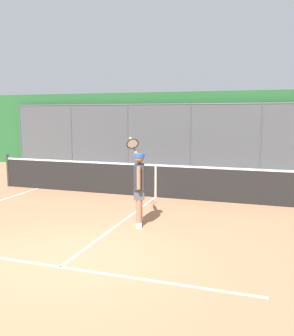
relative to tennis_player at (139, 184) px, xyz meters
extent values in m
plane|color=#B27551|center=(0.43, 2.08, -0.90)|extent=(60.00, 60.00, 0.00)
cube|color=white|center=(0.43, 2.49, -0.90)|extent=(6.23, 0.05, 0.01)
cube|color=white|center=(0.43, -0.08, -0.90)|extent=(0.05, 5.14, 0.01)
cylinder|color=#474C51|center=(-2.32, -7.49, 0.51)|extent=(0.07, 0.07, 2.82)
cylinder|color=#474C51|center=(0.43, -7.49, 0.51)|extent=(0.07, 0.07, 2.82)
cylinder|color=#474C51|center=(3.19, -7.49, 0.51)|extent=(0.07, 0.07, 2.82)
cylinder|color=#474C51|center=(5.95, -7.49, 0.51)|extent=(0.07, 0.07, 2.82)
cylinder|color=#474C51|center=(8.70, -7.49, 0.51)|extent=(0.07, 0.07, 2.82)
cylinder|color=#474C51|center=(0.43, -7.49, 1.89)|extent=(16.53, 0.05, 0.05)
cube|color=#474C51|center=(0.43, -7.49, 0.51)|extent=(16.53, 0.02, 2.82)
cube|color=#235B2D|center=(0.43, -8.14, 0.75)|extent=(19.53, 0.90, 3.30)
cube|color=#ADADA8|center=(0.43, -7.31, -0.82)|extent=(17.53, 0.18, 0.15)
cylinder|color=#2D2D2D|center=(5.56, -2.65, -0.36)|extent=(0.09, 0.09, 1.07)
cube|color=black|center=(0.43, -2.65, -0.44)|extent=(10.17, 0.02, 0.91)
cube|color=white|center=(0.43, -2.65, 0.04)|extent=(10.17, 0.04, 0.05)
cube|color=white|center=(0.43, -2.65, -0.44)|extent=(0.05, 0.04, 0.91)
cube|color=silver|center=(-0.05, 0.13, -0.85)|extent=(0.18, 0.28, 0.09)
cylinder|color=#8C664C|center=(-0.05, 0.13, -0.45)|extent=(0.13, 0.13, 0.71)
cube|color=silver|center=(0.02, -0.10, -0.85)|extent=(0.18, 0.28, 0.09)
cylinder|color=#8C664C|center=(0.02, -0.10, -0.45)|extent=(0.13, 0.13, 0.71)
cube|color=#474C56|center=(-0.01, 0.02, -0.17)|extent=(0.32, 0.42, 0.26)
cube|color=#2D2D33|center=(-0.01, 0.02, 0.16)|extent=(0.33, 0.48, 0.52)
cylinder|color=#8C664C|center=(-0.09, 0.28, 0.18)|extent=(0.08, 0.08, 0.48)
cylinder|color=#8C664C|center=(0.16, -0.37, 0.52)|extent=(0.28, 0.34, 0.27)
sphere|color=#8C664C|center=(-0.01, 0.02, 0.56)|extent=(0.20, 0.20, 0.20)
cylinder|color=#284C93|center=(-0.01, 0.02, 0.62)|extent=(0.28, 0.28, 0.07)
cube|color=#284C93|center=(0.02, -0.09, 0.59)|extent=(0.21, 0.22, 0.02)
cylinder|color=black|center=(0.30, -0.55, 0.68)|extent=(0.12, 0.15, 0.13)
torus|color=black|center=(0.41, -0.70, 0.80)|extent=(0.34, 0.32, 0.26)
cylinder|color=silver|center=(0.41, -0.70, 0.80)|extent=(0.28, 0.26, 0.21)
sphere|color=#CCDB33|center=(0.51, -0.85, 0.92)|extent=(0.07, 0.07, 0.07)
camera|label=1|loc=(-2.58, 7.22, 1.48)|focal=38.96mm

